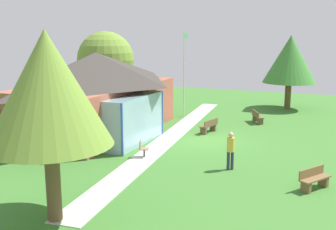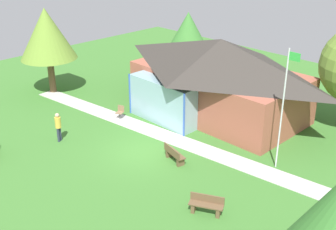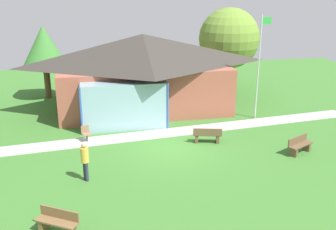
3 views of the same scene
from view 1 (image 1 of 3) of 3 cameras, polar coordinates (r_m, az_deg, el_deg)
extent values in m
plane|color=#3D752D|center=(23.11, 5.52, -3.69)|extent=(44.00, 44.00, 0.00)
cube|color=#A35642|center=(25.39, -10.12, 1.02)|extent=(10.72, 5.87, 3.00)
pyramid|color=#38332D|center=(25.07, -10.32, 6.60)|extent=(11.72, 6.87, 1.95)
cube|color=#8CB2BF|center=(22.27, -4.82, -0.68)|extent=(4.82, 1.20, 2.70)
cylinder|color=#3359B2|center=(19.93, -6.60, -2.15)|extent=(0.12, 0.12, 2.70)
cylinder|color=#3359B2|center=(24.12, -0.84, 0.29)|extent=(0.12, 0.12, 2.70)
cube|color=#BCB7B2|center=(23.87, 0.39, -3.11)|extent=(23.82, 3.92, 0.03)
cylinder|color=silver|center=(29.41, 2.30, 5.82)|extent=(0.08, 0.08, 6.29)
cube|color=green|center=(29.55, 2.56, 11.27)|extent=(0.60, 0.02, 0.40)
cube|color=brown|center=(28.30, 12.76, -0.19)|extent=(1.53, 1.08, 0.06)
cube|color=brown|center=(28.87, 12.43, -0.47)|extent=(0.33, 0.43, 0.39)
cube|color=brown|center=(27.83, 13.05, -0.93)|extent=(0.33, 0.43, 0.39)
cube|color=brown|center=(28.20, 12.41, 0.22)|extent=(1.36, 0.75, 0.36)
cube|color=brown|center=(24.95, 5.81, -1.50)|extent=(1.56, 0.80, 0.06)
cube|color=brown|center=(24.56, 5.11, -2.31)|extent=(0.25, 0.43, 0.39)
cube|color=brown|center=(25.47, 6.46, -1.84)|extent=(0.25, 0.43, 0.39)
cube|color=brown|center=(24.81, 6.19, -1.09)|extent=(1.47, 0.43, 0.36)
cube|color=brown|center=(16.87, 20.34, -8.52)|extent=(1.51, 1.17, 0.06)
cube|color=brown|center=(17.39, 21.35, -8.89)|extent=(0.35, 0.42, 0.39)
cube|color=brown|center=(16.53, 19.15, -9.79)|extent=(0.35, 0.42, 0.39)
cube|color=brown|center=(16.91, 19.86, -7.69)|extent=(1.30, 0.85, 0.36)
cube|color=#8C6B4C|center=(19.85, -3.43, -4.87)|extent=(0.57, 0.57, 0.04)
cube|color=#8C6B4C|center=(19.81, -4.01, -4.25)|extent=(0.42, 0.20, 0.40)
cylinder|color=#4C4C51|center=(19.92, -3.42, -5.50)|extent=(0.10, 0.10, 0.42)
cylinder|color=#4C4C51|center=(19.98, -3.41, -6.05)|extent=(0.36, 0.36, 0.02)
cylinder|color=#2D3347|center=(18.29, 8.62, -6.46)|extent=(0.14, 0.14, 0.85)
cylinder|color=#2D3347|center=(18.32, 9.18, -6.45)|extent=(0.14, 0.14, 0.85)
cylinder|color=gold|center=(18.09, 8.97, -4.19)|extent=(0.34, 0.34, 0.65)
sphere|color=#D8AD8C|center=(17.98, 9.01, -2.82)|extent=(0.24, 0.24, 0.24)
cylinder|color=brown|center=(13.56, -16.11, -9.36)|extent=(0.48, 0.48, 2.58)
cone|color=olive|center=(12.82, -16.87, 3.69)|extent=(4.00, 4.00, 3.60)
cylinder|color=brown|center=(33.46, -8.76, 2.90)|extent=(0.51, 0.51, 2.26)
sphere|color=olive|center=(33.16, -8.91, 7.80)|extent=(4.63, 4.63, 4.63)
cylinder|color=brown|center=(34.30, 16.79, 2.67)|extent=(0.49, 0.49, 2.16)
cone|color=#3D7F33|center=(34.00, 17.08, 7.67)|extent=(4.27, 4.27, 3.84)
camera|label=2|loc=(38.03, 35.65, 17.74)|focal=46.19mm
camera|label=3|loc=(20.78, 58.18, 11.75)|focal=42.43mm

